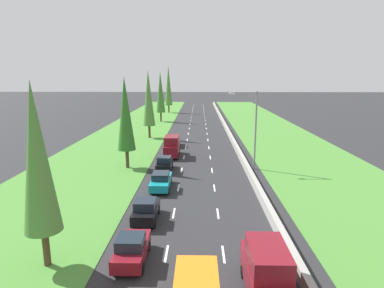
% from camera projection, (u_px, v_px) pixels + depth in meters
% --- Properties ---
extents(ground_plane, '(300.00, 300.00, 0.00)m').
position_uv_depth(ground_plane, '(198.00, 131.00, 64.07)').
color(ground_plane, '#28282B').
rests_on(ground_plane, ground).
extents(grass_verge_left, '(14.00, 140.00, 0.04)m').
position_uv_depth(grass_verge_left, '(134.00, 131.00, 64.32)').
color(grass_verge_left, '#478433').
rests_on(grass_verge_left, ground).
extents(grass_verge_right, '(14.00, 140.00, 0.04)m').
position_uv_depth(grass_verge_right, '(271.00, 131.00, 63.77)').
color(grass_verge_right, '#478433').
rests_on(grass_verge_right, ground).
extents(median_barrier, '(0.44, 120.00, 0.85)m').
position_uv_depth(median_barrier, '(227.00, 129.00, 63.86)').
color(median_barrier, '#9E9B93').
rests_on(median_barrier, ground).
extents(lane_markings, '(3.64, 116.00, 0.01)m').
position_uv_depth(lane_markings, '(198.00, 131.00, 64.07)').
color(lane_markings, white).
rests_on(lane_markings, ground).
extents(maroon_hatchback_left_lane, '(1.74, 3.90, 1.72)m').
position_uv_depth(maroon_hatchback_left_lane, '(132.00, 249.00, 19.05)').
color(maroon_hatchback_left_lane, maroon).
rests_on(maroon_hatchback_left_lane, ground).
extents(maroon_van_right_lane, '(1.96, 4.90, 2.82)m').
position_uv_depth(maroon_van_right_lane, '(266.00, 271.00, 15.91)').
color(maroon_van_right_lane, maroon).
rests_on(maroon_van_right_lane, ground).
extents(black_hatchback_left_lane, '(1.74, 3.90, 1.72)m').
position_uv_depth(black_hatchback_left_lane, '(146.00, 210.00, 24.50)').
color(black_hatchback_left_lane, black).
rests_on(black_hatchback_left_lane, ground).
extents(teal_sedan_left_lane, '(1.82, 4.50, 1.64)m').
position_uv_depth(teal_sedan_left_lane, '(161.00, 181.00, 31.39)').
color(teal_sedan_left_lane, teal).
rests_on(teal_sedan_left_lane, ground).
extents(black_hatchback_left_lane_fifth, '(1.74, 3.90, 1.72)m').
position_uv_depth(black_hatchback_left_lane_fifth, '(164.00, 164.00, 37.31)').
color(black_hatchback_left_lane_fifth, black).
rests_on(black_hatchback_left_lane_fifth, ground).
extents(maroon_van_left_lane, '(1.96, 4.90, 2.82)m').
position_uv_depth(maroon_van_left_lane, '(172.00, 146.00, 43.82)').
color(maroon_van_left_lane, maroon).
rests_on(maroon_van_left_lane, ground).
extents(maroon_hatchback_left_lane_seventh, '(1.74, 3.90, 1.72)m').
position_uv_depth(maroon_hatchback_left_lane_seventh, '(174.00, 141.00, 50.22)').
color(maroon_hatchback_left_lane_seventh, maroon).
rests_on(maroon_hatchback_left_lane_seventh, ground).
extents(poplar_tree_nearest, '(2.06, 2.06, 10.57)m').
position_uv_depth(poplar_tree_nearest, '(37.00, 159.00, 17.56)').
color(poplar_tree_nearest, '#4C3823').
rests_on(poplar_tree_nearest, ground).
extents(poplar_tree_second, '(2.07, 2.07, 10.67)m').
position_uv_depth(poplar_tree_second, '(125.00, 114.00, 37.33)').
color(poplar_tree_second, '#4C3823').
rests_on(poplar_tree_second, ground).
extents(poplar_tree_third, '(2.09, 2.09, 11.59)m').
position_uv_depth(poplar_tree_third, '(149.00, 98.00, 55.66)').
color(poplar_tree_third, '#4C3823').
rests_on(poplar_tree_third, ground).
extents(poplar_tree_fourth, '(2.09, 2.09, 11.58)m').
position_uv_depth(poplar_tree_fourth, '(160.00, 92.00, 75.59)').
color(poplar_tree_fourth, '#4C3823').
rests_on(poplar_tree_fourth, ground).
extents(poplar_tree_fifth, '(2.13, 2.13, 13.40)m').
position_uv_depth(poplar_tree_fifth, '(168.00, 86.00, 93.72)').
color(poplar_tree_fifth, '#4C3823').
rests_on(poplar_tree_fifth, ground).
extents(street_light_mast, '(3.20, 0.28, 9.00)m').
position_uv_depth(street_light_mast, '(253.00, 125.00, 37.04)').
color(street_light_mast, gray).
rests_on(street_light_mast, ground).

